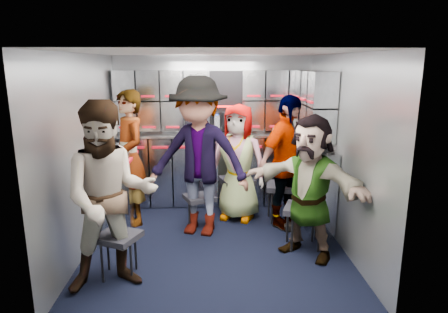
{
  "coord_description": "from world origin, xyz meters",
  "views": [
    {
      "loc": [
        -0.07,
        -4.23,
        2.0
      ],
      "look_at": [
        0.11,
        0.35,
        0.92
      ],
      "focal_mm": 32.0,
      "sensor_mm": 36.0,
      "label": 1
    }
  ],
  "objects_px": {
    "jump_seat_center": "(237,182)",
    "attendant_arc_b": "(199,157)",
    "attendant_standing": "(130,158)",
    "attendant_arc_e": "(309,187)",
    "attendant_arc_d": "(286,162)",
    "attendant_arc_c": "(238,162)",
    "jump_seat_mid_right": "(283,188)",
    "jump_seat_near_right": "(304,211)",
    "attendant_arc_a": "(110,198)",
    "jump_seat_mid_left": "(200,199)",
    "jump_seat_near_left": "(118,239)"
  },
  "relations": [
    {
      "from": "jump_seat_center",
      "to": "attendant_arc_b",
      "type": "distance_m",
      "value": 0.95
    },
    {
      "from": "attendant_standing",
      "to": "attendant_arc_e",
      "type": "xyz_separation_m",
      "value": [
        2.01,
        -0.97,
        -0.09
      ]
    },
    {
      "from": "attendant_arc_d",
      "to": "attendant_arc_c",
      "type": "bearing_deg",
      "value": 110.56
    },
    {
      "from": "jump_seat_mid_right",
      "to": "jump_seat_near_right",
      "type": "distance_m",
      "value": 0.79
    },
    {
      "from": "jump_seat_center",
      "to": "attendant_arc_b",
      "type": "xyz_separation_m",
      "value": [
        -0.49,
        -0.64,
        0.5
      ]
    },
    {
      "from": "jump_seat_center",
      "to": "jump_seat_near_right",
      "type": "relative_size",
      "value": 0.99
    },
    {
      "from": "attendant_arc_a",
      "to": "attendant_arc_e",
      "type": "distance_m",
      "value": 1.97
    },
    {
      "from": "attendant_arc_d",
      "to": "jump_seat_center",
      "type": "bearing_deg",
      "value": 97.96
    },
    {
      "from": "attendant_standing",
      "to": "attendant_arc_b",
      "type": "distance_m",
      "value": 0.94
    },
    {
      "from": "jump_seat_mid_left",
      "to": "attendant_standing",
      "type": "xyz_separation_m",
      "value": [
        -0.86,
        0.17,
        0.49
      ]
    },
    {
      "from": "attendant_standing",
      "to": "jump_seat_mid_right",
      "type": "bearing_deg",
      "value": 59.77
    },
    {
      "from": "jump_seat_center",
      "to": "jump_seat_near_right",
      "type": "height_order",
      "value": "jump_seat_center"
    },
    {
      "from": "attendant_standing",
      "to": "attendant_arc_d",
      "type": "xyz_separation_m",
      "value": [
        1.93,
        -0.19,
        -0.03
      ]
    },
    {
      "from": "jump_seat_near_right",
      "to": "attendant_arc_e",
      "type": "height_order",
      "value": "attendant_arc_e"
    },
    {
      "from": "attendant_arc_e",
      "to": "attendant_arc_d",
      "type": "bearing_deg",
      "value": 138.56
    },
    {
      "from": "jump_seat_near_right",
      "to": "attendant_standing",
      "type": "bearing_deg",
      "value": 158.61
    },
    {
      "from": "jump_seat_center",
      "to": "jump_seat_near_right",
      "type": "distance_m",
      "value": 1.26
    },
    {
      "from": "attendant_arc_a",
      "to": "attendant_arc_c",
      "type": "xyz_separation_m",
      "value": [
        1.24,
        1.62,
        -0.1
      ]
    },
    {
      "from": "jump_seat_mid_left",
      "to": "attendant_arc_b",
      "type": "relative_size",
      "value": 0.24
    },
    {
      "from": "jump_seat_center",
      "to": "attendant_arc_b",
      "type": "bearing_deg",
      "value": -127.85
    },
    {
      "from": "jump_seat_mid_right",
      "to": "attendant_arc_c",
      "type": "height_order",
      "value": "attendant_arc_c"
    },
    {
      "from": "jump_seat_mid_right",
      "to": "attendant_arc_c",
      "type": "xyz_separation_m",
      "value": [
        -0.57,
        0.11,
        0.32
      ]
    },
    {
      "from": "attendant_arc_a",
      "to": "attendant_arc_c",
      "type": "relative_size",
      "value": 1.14
    },
    {
      "from": "jump_seat_mid_left",
      "to": "attendant_arc_d",
      "type": "relative_size",
      "value": 0.27
    },
    {
      "from": "jump_seat_mid_left",
      "to": "jump_seat_near_right",
      "type": "xyz_separation_m",
      "value": [
        1.15,
        -0.61,
        0.06
      ]
    },
    {
      "from": "jump_seat_mid_left",
      "to": "attendant_arc_d",
      "type": "bearing_deg",
      "value": -0.63
    },
    {
      "from": "jump_seat_center",
      "to": "attendant_standing",
      "type": "bearing_deg",
      "value": -168.28
    },
    {
      "from": "jump_seat_near_left",
      "to": "attendant_arc_e",
      "type": "bearing_deg",
      "value": 10.9
    },
    {
      "from": "jump_seat_center",
      "to": "attendant_arc_d",
      "type": "relative_size",
      "value": 0.31
    },
    {
      "from": "jump_seat_mid_left",
      "to": "jump_seat_mid_right",
      "type": "distance_m",
      "value": 1.08
    },
    {
      "from": "attendant_arc_e",
      "to": "attendant_arc_a",
      "type": "bearing_deg",
      "value": -121.83
    },
    {
      "from": "jump_seat_near_left",
      "to": "jump_seat_mid_right",
      "type": "xyz_separation_m",
      "value": [
        1.81,
        1.33,
        0.05
      ]
    },
    {
      "from": "attendant_arc_c",
      "to": "attendant_arc_d",
      "type": "distance_m",
      "value": 0.64
    },
    {
      "from": "jump_seat_mid_left",
      "to": "attendant_arc_b",
      "type": "bearing_deg",
      "value": -90.0
    },
    {
      "from": "jump_seat_near_left",
      "to": "jump_seat_center",
      "type": "xyz_separation_m",
      "value": [
        1.24,
        1.62,
        0.05
      ]
    },
    {
      "from": "attendant_arc_a",
      "to": "attendant_arc_c",
      "type": "distance_m",
      "value": 2.04
    },
    {
      "from": "jump_seat_near_right",
      "to": "attendant_standing",
      "type": "distance_m",
      "value": 2.21
    },
    {
      "from": "jump_seat_near_left",
      "to": "attendant_standing",
      "type": "relative_size",
      "value": 0.28
    },
    {
      "from": "jump_seat_mid_left",
      "to": "attendant_arc_e",
      "type": "distance_m",
      "value": 1.45
    },
    {
      "from": "jump_seat_near_left",
      "to": "jump_seat_center",
      "type": "distance_m",
      "value": 2.04
    },
    {
      "from": "attendant_arc_d",
      "to": "jump_seat_near_right",
      "type": "bearing_deg",
      "value": -124.23
    },
    {
      "from": "attendant_arc_b",
      "to": "jump_seat_mid_left",
      "type": "bearing_deg",
      "value": 107.45
    },
    {
      "from": "attendant_arc_d",
      "to": "jump_seat_mid_right",
      "type": "bearing_deg",
      "value": 47.44
    },
    {
      "from": "attendant_arc_a",
      "to": "attendant_arc_d",
      "type": "bearing_deg",
      "value": 20.81
    },
    {
      "from": "jump_seat_near_left",
      "to": "jump_seat_near_right",
      "type": "bearing_deg",
      "value": 16.05
    },
    {
      "from": "jump_seat_mid_left",
      "to": "attendant_arc_c",
      "type": "xyz_separation_m",
      "value": [
        0.49,
        0.28,
        0.39
      ]
    },
    {
      "from": "jump_seat_mid_right",
      "to": "attendant_arc_e",
      "type": "bearing_deg",
      "value": -84.76
    },
    {
      "from": "jump_seat_mid_right",
      "to": "attendant_arc_e",
      "type": "height_order",
      "value": "attendant_arc_e"
    },
    {
      "from": "jump_seat_center",
      "to": "attendant_arc_b",
      "type": "relative_size",
      "value": 0.27
    },
    {
      "from": "attendant_arc_c",
      "to": "attendant_arc_e",
      "type": "relative_size",
      "value": 1.0
    }
  ]
}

